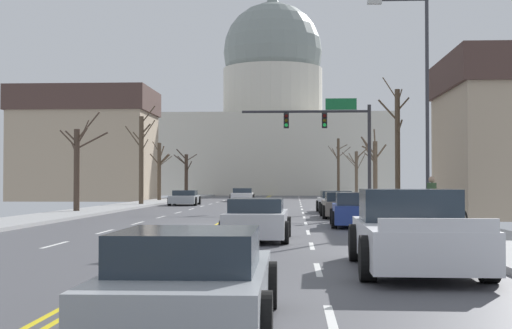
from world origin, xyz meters
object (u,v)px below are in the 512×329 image
(signal_gantry, at_px, (333,130))
(sedan_oncoming_00, at_px, (185,198))
(sedan_near_00, at_px, (336,202))
(street_lamp_right, at_px, (420,89))
(sedan_near_02, at_px, (356,210))
(sedan_near_03, at_px, (257,220))
(pickup_truck_near_04, at_px, (413,234))
(pedestrian_00, at_px, (432,199))
(sedan_oncoming_01, at_px, (242,195))
(sedan_near_05, at_px, (190,282))
(bicycle_parked, at_px, (461,221))
(sedan_near_01, at_px, (341,206))

(signal_gantry, xyz_separation_m, sedan_oncoming_00, (-10.48, 8.89, -4.37))
(sedan_near_00, bearing_deg, street_lamp_right, -78.38)
(signal_gantry, distance_m, sedan_near_02, 16.78)
(sedan_near_03, height_order, pickup_truck_near_04, pickup_truck_near_04)
(pedestrian_00, bearing_deg, signal_gantry, 97.77)
(signal_gantry, xyz_separation_m, sedan_oncoming_01, (-7.00, 19.86, -4.35))
(sedan_near_00, height_order, pickup_truck_near_04, pickup_truck_near_04)
(sedan_near_05, bearing_deg, sedan_oncoming_01, 93.54)
(signal_gantry, height_order, sedan_oncoming_00, signal_gantry)
(signal_gantry, xyz_separation_m, pickup_truck_near_04, (-0.02, -29.91, -4.19))
(pedestrian_00, bearing_deg, pickup_truck_near_04, -102.39)
(signal_gantry, distance_m, street_lamp_right, 16.14)
(sedan_near_02, xyz_separation_m, pedestrian_00, (2.48, -2.17, 0.51))
(sedan_oncoming_00, relative_size, pedestrian_00, 2.50)
(sedan_near_00, height_order, bicycle_parked, sedan_near_00)
(sedan_near_01, height_order, sedan_oncoming_00, sedan_near_01)
(bicycle_parked, bearing_deg, pedestrian_00, 100.25)
(pickup_truck_near_04, bearing_deg, sedan_near_03, 116.15)
(sedan_near_02, bearing_deg, bicycle_parked, -57.76)
(pedestrian_00, xyz_separation_m, bicycle_parked, (0.45, -2.47, -0.64))
(sedan_near_00, distance_m, bicycle_parked, 17.70)
(street_lamp_right, xyz_separation_m, sedan_near_05, (-6.10, -19.82, -4.78))
(pedestrian_00, bearing_deg, sedan_oncoming_01, 103.96)
(sedan_near_01, bearing_deg, pickup_truck_near_04, -89.79)
(street_lamp_right, bearing_deg, signal_gantry, 99.05)
(street_lamp_right, relative_size, bicycle_parked, 5.00)
(sedan_near_02, height_order, pickup_truck_near_04, pickup_truck_near_04)
(sedan_near_00, xyz_separation_m, sedan_near_02, (0.07, -12.81, 0.04))
(street_lamp_right, bearing_deg, pedestrian_00, -90.65)
(sedan_near_00, xyz_separation_m, bicycle_parked, (2.99, -17.45, -0.09))
(signal_gantry, bearing_deg, sedan_near_03, -98.53)
(sedan_near_03, relative_size, pedestrian_00, 2.39)
(sedan_near_00, height_order, sedan_near_01, sedan_near_01)
(street_lamp_right, distance_m, sedan_oncoming_01, 37.34)
(sedan_near_02, bearing_deg, sedan_near_03, -117.39)
(sedan_near_02, bearing_deg, street_lamp_right, 6.72)
(sedan_oncoming_01, relative_size, bicycle_parked, 2.50)
(bicycle_parked, bearing_deg, sedan_near_00, 99.73)
(sedan_near_05, relative_size, sedan_oncoming_00, 0.97)
(sedan_oncoming_00, xyz_separation_m, bicycle_parked, (13.44, -29.75, -0.04))
(sedan_near_03, xyz_separation_m, sedan_near_05, (-0.12, -12.82, -0.04))
(signal_gantry, bearing_deg, pedestrian_00, -82.23)
(pickup_truck_near_04, distance_m, pedestrian_00, 11.80)
(street_lamp_right, height_order, sedan_oncoming_00, street_lamp_right)
(street_lamp_right, bearing_deg, sedan_near_02, -173.28)
(street_lamp_right, distance_m, bicycle_parked, 6.92)
(sedan_near_02, xyz_separation_m, pickup_truck_near_04, (-0.05, -13.68, 0.08))
(sedan_near_01, bearing_deg, street_lamp_right, -68.19)
(signal_gantry, relative_size, sedan_oncoming_01, 1.79)
(sedan_oncoming_01, distance_m, bicycle_parked, 41.92)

